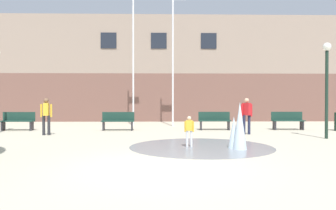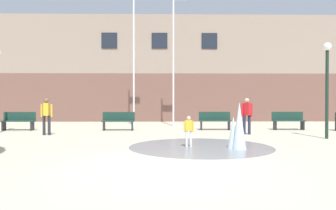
# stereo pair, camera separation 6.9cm
# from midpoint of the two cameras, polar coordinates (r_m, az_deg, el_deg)

# --- Properties ---
(ground_plane) EXTENTS (100.00, 100.00, 0.00)m
(ground_plane) POSITION_cam_midpoint_polar(r_m,az_deg,el_deg) (7.36, -2.26, -10.84)
(ground_plane) COLOR #BCB299
(library_building) EXTENTS (36.00, 6.05, 7.53)m
(library_building) POSITION_cam_midpoint_polar(r_m,az_deg,el_deg) (26.04, -1.35, 5.81)
(library_building) COLOR brown
(library_building) RESTS_ON ground
(splash_fountain) EXTENTS (4.60, 4.60, 1.44)m
(splash_fountain) POSITION_cam_midpoint_polar(r_m,az_deg,el_deg) (10.32, 10.25, -4.94)
(splash_fountain) COLOR gray
(splash_fountain) RESTS_ON ground
(park_bench_far_left) EXTENTS (1.60, 0.44, 0.91)m
(park_bench_far_left) POSITION_cam_midpoint_polar(r_m,az_deg,el_deg) (17.86, -24.48, -2.51)
(park_bench_far_left) COLOR #28282D
(park_bench_far_left) RESTS_ON ground
(park_bench_left_of_flagpoles) EXTENTS (1.60, 0.44, 0.91)m
(park_bench_left_of_flagpoles) POSITION_cam_midpoint_polar(r_m,az_deg,el_deg) (16.44, -8.53, -2.72)
(park_bench_left_of_flagpoles) COLOR #28282D
(park_bench_left_of_flagpoles) RESTS_ON ground
(park_bench_center) EXTENTS (1.60, 0.44, 0.91)m
(park_bench_center) POSITION_cam_midpoint_polar(r_m,az_deg,el_deg) (16.69, 8.28, -2.67)
(park_bench_center) COLOR #28282D
(park_bench_center) RESTS_ON ground
(park_bench_far_right) EXTENTS (1.60, 0.44, 0.91)m
(park_bench_far_right) POSITION_cam_midpoint_polar(r_m,az_deg,el_deg) (17.68, 20.31, -2.52)
(park_bench_far_right) COLOR #28282D
(park_bench_far_right) RESTS_ON ground
(adult_near_bench) EXTENTS (0.50, 0.37, 1.59)m
(adult_near_bench) POSITION_cam_midpoint_polar(r_m,az_deg,el_deg) (14.94, -20.27, -1.37)
(adult_near_bench) COLOR #28282D
(adult_near_bench) RESTS_ON ground
(child_running) EXTENTS (0.31, 0.14, 0.99)m
(child_running) POSITION_cam_midpoint_polar(r_m,az_deg,el_deg) (10.49, 3.82, -4.17)
(child_running) COLOR silver
(child_running) RESTS_ON ground
(adult_in_red) EXTENTS (0.50, 0.39, 1.59)m
(adult_in_red) POSITION_cam_midpoint_polar(r_m,az_deg,el_deg) (14.74, 13.70, -1.37)
(adult_in_red) COLOR #1E233D
(adult_in_red) RESTS_ON ground
(flagpole_left) EXTENTS (0.80, 0.10, 8.73)m
(flagpole_left) POSITION_cam_midpoint_polar(r_m,az_deg,el_deg) (19.32, -5.80, 10.12)
(flagpole_left) COLOR silver
(flagpole_left) RESTS_ON ground
(flagpole_right) EXTENTS (0.80, 0.10, 8.16)m
(flagpole_right) POSITION_cam_midpoint_polar(r_m,az_deg,el_deg) (19.22, 1.13, 9.30)
(flagpole_right) COLOR silver
(flagpole_right) RESTS_ON ground
(lamp_post_right_lane) EXTENTS (0.32, 0.32, 3.73)m
(lamp_post_right_lane) POSITION_cam_midpoint_polar(r_m,az_deg,el_deg) (14.16, 26.09, 4.63)
(lamp_post_right_lane) COLOR #192D23
(lamp_post_right_lane) RESTS_ON ground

